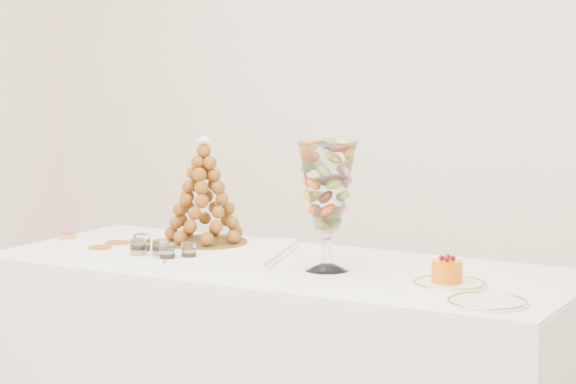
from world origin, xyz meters
The scene contains 15 objects.
buffet_table centered at (-0.01, 0.39, 0.35)m, with size 1.87×0.76×0.71m.
lace_tray centered at (-0.36, 0.41, 0.72)m, with size 0.62×0.47×0.02m, color white.
macaron_vase centered at (0.17, 0.36, 0.96)m, with size 0.18×0.18×0.39m.
cake_plate centered at (0.57, 0.33, 0.71)m, with size 0.21×0.21×0.01m, color white.
spare_plate centered at (0.74, 0.16, 0.71)m, with size 0.21×0.21×0.01m, color white.
pink_tart centered at (-0.89, 0.43, 0.72)m, with size 0.06×0.06×0.04m.
verrine_a centered at (-0.45, 0.27, 0.75)m, with size 0.06×0.06×0.07m, color white.
verrine_b centered at (-0.35, 0.23, 0.74)m, with size 0.05×0.05×0.07m, color white.
verrine_c centered at (-0.26, 0.26, 0.74)m, with size 0.05×0.05×0.06m, color white.
verrine_d centered at (-0.42, 0.21, 0.74)m, with size 0.05×0.05×0.07m, color white.
verrine_e centered at (-0.31, 0.20, 0.74)m, with size 0.05×0.05×0.07m, color white.
ramekin_back centered at (-0.58, 0.31, 0.72)m, with size 0.09×0.09×0.03m, color white.
ramekin_front centered at (-0.58, 0.22, 0.72)m, with size 0.09×0.09×0.03m, color white.
croquembouche centered at (-0.36, 0.49, 0.90)m, with size 0.29×0.29×0.36m.
mousse_cake centered at (0.56, 0.33, 0.75)m, with size 0.09×0.09×0.08m.
Camera 1 is at (1.67, -2.60, 1.37)m, focal length 70.00 mm.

